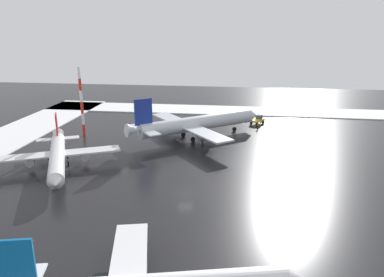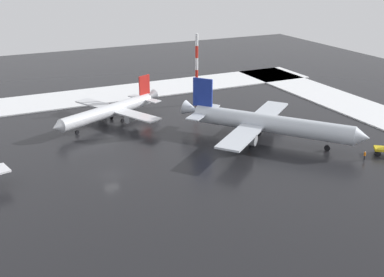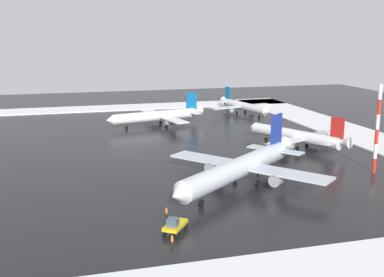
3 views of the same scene
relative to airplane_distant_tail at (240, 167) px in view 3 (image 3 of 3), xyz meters
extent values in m
plane|color=black|center=(33.55, 2.25, -3.83)|extent=(240.00, 240.00, 0.00)
cube|color=white|center=(33.55, -47.75, -3.69)|extent=(152.00, 16.00, 0.29)
cube|color=white|center=(-33.45, 2.25, -3.69)|extent=(14.00, 116.00, 0.29)
cube|color=white|center=(100.55, 2.25, -3.69)|extent=(14.00, 116.00, 0.29)
cylinder|color=silver|center=(-0.59, 0.74, 0.00)|extent=(23.50, 27.91, 3.72)
cone|color=silver|center=(-11.72, 14.55, 0.00)|extent=(4.40, 4.26, 3.54)
cone|color=silver|center=(10.67, -13.24, 0.65)|extent=(4.92, 5.03, 3.62)
cube|color=silver|center=(-5.53, -7.45, -0.33)|extent=(14.10, 12.68, 0.39)
cylinder|color=gray|center=(-4.16, -5.65, -1.43)|extent=(4.04, 4.27, 2.19)
cube|color=silver|center=(8.46, 3.81, -0.33)|extent=(14.10, 12.68, 0.39)
cylinder|color=gray|center=(6.41, 2.86, -1.43)|extent=(4.04, 4.27, 2.19)
cube|color=navy|center=(9.02, -11.20, 4.70)|extent=(3.05, 3.66, 6.13)
cube|color=silver|center=(6.32, -13.09, 0.43)|extent=(5.88, 5.51, 0.26)
cube|color=silver|center=(11.44, -8.97, 0.43)|extent=(5.88, 5.51, 0.26)
cylinder|color=black|center=(-7.80, 9.69, -1.65)|extent=(0.26, 0.26, 0.77)
cylinder|color=black|center=(-7.80, 9.69, -3.23)|extent=(1.05, 1.18, 1.20)
cylinder|color=black|center=(-0.41, -3.33, -1.65)|extent=(0.26, 0.26, 0.77)
cylinder|color=black|center=(-0.41, -3.33, -3.23)|extent=(1.05, 1.18, 1.20)
cylinder|color=black|center=(3.34, -0.31, -1.65)|extent=(0.26, 0.26, 0.77)
cylinder|color=black|center=(3.34, -0.31, -3.23)|extent=(1.05, 1.18, 1.20)
cylinder|color=white|center=(61.90, 3.48, -0.73)|extent=(9.18, 26.59, 3.02)
cone|color=white|center=(58.53, 17.46, -0.73)|extent=(3.29, 2.74, 2.87)
cone|color=white|center=(65.31, -10.67, -0.20)|extent=(3.24, 3.68, 2.94)
cube|color=white|center=(55.45, -0.82, -0.99)|extent=(12.13, 6.50, 0.32)
cylinder|color=gray|center=(57.07, 0.03, -1.88)|extent=(2.43, 3.35, 1.78)
cube|color=white|center=(69.60, 2.60, -0.99)|extent=(12.13, 6.50, 0.32)
cylinder|color=gray|center=(67.77, 2.61, -1.88)|extent=(2.43, 3.35, 1.78)
cube|color=#0C5999|center=(64.81, -8.60, 3.09)|extent=(1.14, 3.53, 4.97)
cube|color=white|center=(62.18, -9.05, -0.37)|extent=(4.68, 3.24, 0.21)
cube|color=white|center=(67.36, -7.80, -0.37)|extent=(4.68, 3.24, 0.21)
cylinder|color=black|center=(59.71, 12.54, -2.06)|extent=(0.21, 0.21, 0.62)
cylinder|color=black|center=(59.71, 12.54, -3.35)|extent=(0.53, 1.02, 0.98)
cylinder|color=black|center=(60.62, 0.43, -2.06)|extent=(0.21, 0.21, 0.62)
cylinder|color=black|center=(60.62, 0.43, -3.35)|extent=(0.53, 1.02, 0.98)
cylinder|color=black|center=(64.42, 1.35, -2.06)|extent=(0.21, 0.21, 0.62)
cylinder|color=black|center=(64.42, 1.35, -3.35)|extent=(0.53, 1.02, 0.98)
cylinder|color=silver|center=(74.48, -30.40, -1.04)|extent=(23.95, 7.83, 2.71)
cone|color=silver|center=(61.87, -33.20, -1.04)|extent=(2.43, 2.93, 2.58)
cone|color=silver|center=(87.26, -27.57, -0.56)|extent=(3.28, 2.87, 2.64)
cube|color=silver|center=(78.24, -36.27, -1.28)|extent=(5.67, 10.88, 0.29)
cylinder|color=gray|center=(77.50, -34.80, -2.08)|extent=(2.99, 2.14, 1.60)
cube|color=silver|center=(75.41, -23.50, -1.28)|extent=(5.67, 10.88, 0.29)
cylinder|color=gray|center=(75.36, -25.14, -2.08)|extent=(2.99, 2.14, 1.60)
cube|color=#0C5999|center=(85.39, -27.99, 2.39)|extent=(3.18, 0.97, 4.47)
cube|color=silver|center=(85.75, -30.36, -0.72)|extent=(2.85, 4.19, 0.19)
cube|color=silver|center=(84.71, -25.68, -0.72)|extent=(2.85, 4.19, 0.19)
cylinder|color=black|center=(66.31, -32.22, -2.24)|extent=(0.19, 0.19, 0.56)
cylinder|color=black|center=(66.31, -32.22, -3.40)|extent=(0.92, 0.46, 0.88)
cylinder|color=black|center=(77.20, -31.60, -2.24)|extent=(0.19, 0.19, 0.56)
cylinder|color=black|center=(77.20, -31.60, -3.40)|extent=(0.92, 0.46, 0.88)
cylinder|color=black|center=(76.44, -28.17, -2.24)|extent=(0.19, 0.19, 0.56)
cylinder|color=black|center=(76.44, -28.17, -3.40)|extent=(0.92, 0.46, 0.88)
cylinder|color=silver|center=(26.25, -24.30, -0.87)|extent=(24.18, 13.57, 2.88)
cone|color=silver|center=(38.63, -18.37, -0.87)|extent=(3.02, 3.35, 2.74)
cone|color=silver|center=(13.71, -30.29, -0.36)|extent=(3.79, 3.51, 2.80)
cube|color=silver|center=(20.96, -19.13, -1.12)|extent=(8.12, 11.55, 0.31)
cylinder|color=gray|center=(22.07, -20.47, -1.97)|extent=(3.33, 2.77, 1.69)
cube|color=silver|center=(26.95, -31.66, -1.12)|extent=(8.12, 11.55, 0.31)
cylinder|color=gray|center=(26.61, -29.95, -1.97)|extent=(3.33, 2.77, 1.69)
cube|color=red|center=(15.55, -29.42, 2.77)|extent=(3.19, 1.74, 4.75)
cube|color=silver|center=(14.60, -27.05, -0.53)|extent=(3.74, 4.62, 0.20)
cube|color=silver|center=(16.80, -31.64, -0.53)|extent=(3.74, 4.62, 0.20)
cylinder|color=black|center=(34.28, -20.46, -2.14)|extent=(0.20, 0.20, 0.59)
cylinder|color=black|center=(34.28, -20.46, -3.37)|extent=(0.97, 0.67, 0.93)
cylinder|color=black|center=(23.15, -23.71, -2.14)|extent=(0.20, 0.20, 0.59)
cylinder|color=black|center=(23.15, -23.71, -3.37)|extent=(0.97, 0.67, 0.93)
cylinder|color=black|center=(24.76, -27.07, -2.14)|extent=(0.20, 0.20, 0.59)
cylinder|color=black|center=(24.76, -27.07, -3.37)|extent=(0.97, 0.67, 0.93)
cube|color=gold|center=(-16.72, 16.14, -2.68)|extent=(5.02, 4.47, 0.50)
cube|color=#3F5160|center=(-17.46, 16.68, -1.88)|extent=(2.01, 2.04, 1.10)
cylinder|color=black|center=(-18.60, 16.28, -3.38)|extent=(0.92, 0.79, 0.90)
cylinder|color=black|center=(-17.45, 17.89, -3.38)|extent=(0.92, 0.79, 0.90)
cylinder|color=black|center=(-15.99, 14.40, -3.38)|extent=(0.92, 0.79, 0.90)
cylinder|color=black|center=(-14.83, 16.00, -3.38)|extent=(0.92, 0.79, 0.90)
cylinder|color=black|center=(5.33, 2.37, -3.41)|extent=(0.16, 0.16, 0.85)
cylinder|color=black|center=(5.29, 2.17, -3.41)|extent=(0.16, 0.16, 0.85)
cylinder|color=orange|center=(5.31, 2.27, -2.67)|extent=(0.36, 0.36, 0.62)
sphere|color=tan|center=(5.31, 2.27, -2.24)|extent=(0.24, 0.24, 0.24)
cylinder|color=black|center=(-21.26, 17.57, -3.41)|extent=(0.16, 0.16, 0.85)
cylinder|color=black|center=(-21.29, 17.76, -3.41)|extent=(0.16, 0.16, 0.85)
cylinder|color=orange|center=(-21.27, 17.67, -2.67)|extent=(0.36, 0.36, 0.62)
sphere|color=tan|center=(-21.27, 17.67, -2.24)|extent=(0.24, 0.24, 0.24)
cylinder|color=black|center=(-11.08, 16.28, -3.41)|extent=(0.16, 0.16, 0.85)
cylinder|color=black|center=(-11.17, 16.10, -3.41)|extent=(0.16, 0.16, 0.85)
cylinder|color=orange|center=(-11.12, 16.19, -2.67)|extent=(0.36, 0.36, 0.62)
sphere|color=tan|center=(-11.12, 16.19, -2.24)|extent=(0.24, 0.24, 0.24)
cylinder|color=red|center=(1.55, -29.45, -2.34)|extent=(0.70, 0.70, 2.99)
cylinder|color=white|center=(1.55, -29.45, 0.65)|extent=(0.70, 0.70, 2.99)
cylinder|color=red|center=(1.55, -29.45, 3.64)|extent=(0.70, 0.70, 2.99)
cylinder|color=white|center=(1.55, -29.45, 6.63)|extent=(0.70, 0.70, 2.99)
cylinder|color=red|center=(1.55, -29.45, 9.62)|extent=(0.70, 0.70, 2.99)
cylinder|color=white|center=(1.55, -29.45, 12.61)|extent=(0.70, 0.70, 2.99)
camera|label=1|loc=(91.61, 11.20, 23.74)|focal=35.00mm
camera|label=2|loc=(53.38, 76.87, 32.01)|focal=45.00mm
camera|label=3|loc=(-78.66, 30.77, 23.93)|focal=45.00mm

